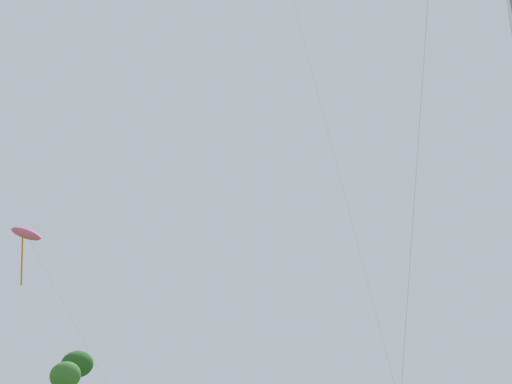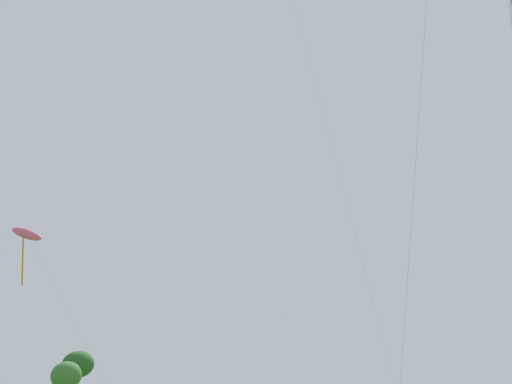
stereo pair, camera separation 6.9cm
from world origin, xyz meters
The scene contains 3 objects.
kite_flying_2 centered at (-21.10, 16.70, 12.91)m, with size 5.40×11.49×13.71m.
park_tree_0 centered at (-25.04, 33.25, 4.71)m, with size 3.03×3.03×6.01m.
park_tree_1 centered at (-22.38, 26.68, 3.46)m, with size 2.52×2.52×4.64m.
Camera 1 is at (2.87, -17.19, 1.96)m, focal length 37.94 mm.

